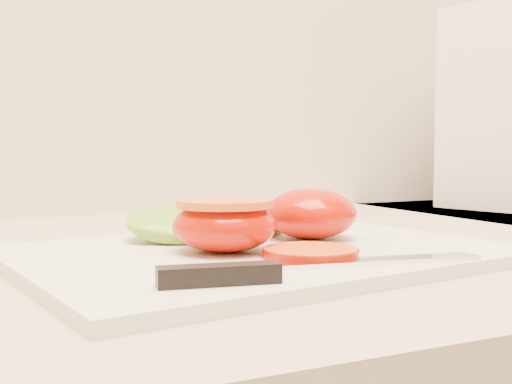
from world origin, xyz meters
name	(u,v)px	position (x,y,z in m)	size (l,w,h in m)	color
cutting_board	(261,254)	(-0.20, 1.59, 0.94)	(0.38, 0.28, 0.01)	silver
tomato_half_dome	(311,214)	(-0.13, 1.62, 0.96)	(0.08, 0.08, 0.05)	#B11303
tomato_half_cut	(225,223)	(-0.23, 1.59, 0.96)	(0.08, 0.08, 0.04)	#B11303
tomato_slice_0	(311,253)	(-0.18, 1.53, 0.94)	(0.07, 0.07, 0.01)	orange
lettuce_leaf_0	(197,224)	(-0.22, 1.67, 0.95)	(0.14, 0.09, 0.03)	#82C734
lettuce_leaf_1	(239,221)	(-0.18, 1.68, 0.95)	(0.11, 0.08, 0.02)	#82C734
knife	(288,269)	(-0.23, 1.48, 0.94)	(0.24, 0.06, 0.01)	silver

